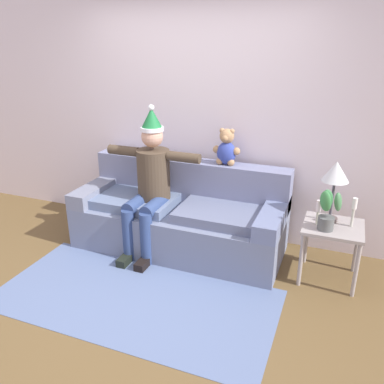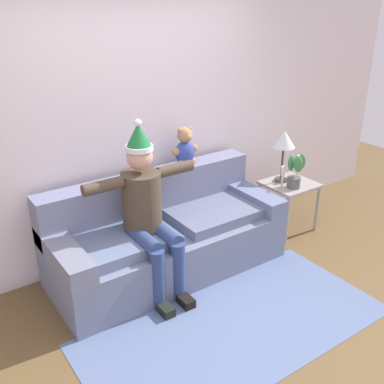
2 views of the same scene
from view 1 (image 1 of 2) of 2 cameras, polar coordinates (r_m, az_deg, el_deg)
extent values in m
plane|color=brown|center=(3.66, -8.08, -14.71)|extent=(10.00, 10.00, 0.00)
cube|color=silver|center=(4.44, 0.92, 11.09)|extent=(7.00, 0.10, 2.70)
cube|color=slate|center=(4.29, -1.87, -5.20)|extent=(2.19, 0.88, 0.45)
cube|color=slate|center=(4.39, -0.29, 1.78)|extent=(2.19, 0.24, 0.45)
cube|color=slate|center=(4.62, -13.21, 0.31)|extent=(0.22, 0.88, 0.16)
cube|color=slate|center=(3.91, 11.48, -3.50)|extent=(0.22, 0.88, 0.16)
cube|color=slate|center=(4.34, -8.16, -1.13)|extent=(0.88, 0.62, 0.10)
cube|color=slate|center=(3.98, 4.34, -3.13)|extent=(0.88, 0.62, 0.10)
cylinder|color=#4A3B2C|center=(4.16, -5.50, 2.53)|extent=(0.34, 0.34, 0.52)
sphere|color=tan|center=(4.05, -5.70, 7.89)|extent=(0.22, 0.22, 0.22)
cylinder|color=white|center=(4.03, -5.74, 8.96)|extent=(0.23, 0.23, 0.04)
cone|color=#1B6D36|center=(4.01, -5.80, 10.49)|extent=(0.21, 0.21, 0.20)
sphere|color=white|center=(3.99, -5.85, 11.90)|extent=(0.06, 0.06, 0.06)
cylinder|color=navy|center=(4.13, -7.86, -1.57)|extent=(0.14, 0.40, 0.14)
cylinder|color=navy|center=(4.09, -9.02, -6.12)|extent=(0.13, 0.13, 0.55)
cube|color=black|center=(4.14, -9.39, -9.45)|extent=(0.10, 0.24, 0.08)
cylinder|color=navy|center=(4.04, -5.37, -1.99)|extent=(0.14, 0.40, 0.14)
cylinder|color=navy|center=(4.00, -6.52, -6.64)|extent=(0.13, 0.13, 0.55)
cube|color=black|center=(4.06, -6.91, -10.04)|extent=(0.10, 0.24, 0.08)
cylinder|color=#4A3B2C|center=(4.25, -9.72, 5.85)|extent=(0.34, 0.10, 0.10)
cylinder|color=#4A3B2C|center=(3.95, -1.19, 4.97)|extent=(0.34, 0.10, 0.10)
ellipsoid|color=#3343A1|center=(4.16, 4.93, 5.55)|extent=(0.20, 0.16, 0.24)
sphere|color=tan|center=(4.11, 5.01, 7.97)|extent=(0.15, 0.15, 0.15)
sphere|color=tan|center=(4.06, 4.75, 7.65)|extent=(0.07, 0.07, 0.07)
sphere|color=tan|center=(4.12, 4.32, 8.75)|extent=(0.05, 0.05, 0.05)
sphere|color=tan|center=(4.09, 5.74, 8.61)|extent=(0.05, 0.05, 0.05)
sphere|color=tan|center=(4.18, 3.56, 6.10)|extent=(0.08, 0.08, 0.08)
sphere|color=tan|center=(4.17, 3.98, 4.42)|extent=(0.08, 0.08, 0.08)
sphere|color=tan|center=(4.12, 6.34, 5.80)|extent=(0.08, 0.08, 0.08)
sphere|color=tan|center=(4.14, 5.57, 4.23)|extent=(0.08, 0.08, 0.08)
cube|color=#A09895|center=(3.84, 19.53, -4.73)|extent=(0.52, 0.49, 0.03)
cylinder|color=#A09895|center=(3.78, 15.28, -9.37)|extent=(0.04, 0.04, 0.52)
cylinder|color=#A09895|center=(3.78, 22.37, -10.32)|extent=(0.04, 0.04, 0.52)
cylinder|color=#A09895|center=(4.16, 16.03, -6.46)|extent=(0.04, 0.04, 0.52)
cylinder|color=#A09895|center=(4.16, 22.43, -7.32)|extent=(0.04, 0.04, 0.52)
cylinder|color=#534441|center=(3.91, 19.03, -3.64)|extent=(0.14, 0.14, 0.03)
cylinder|color=#423F4B|center=(3.84, 19.37, -1.02)|extent=(0.02, 0.02, 0.36)
cone|color=silver|center=(3.75, 19.87, 2.78)|extent=(0.24, 0.24, 0.18)
cylinder|color=#555857|center=(3.71, 18.54, -4.24)|extent=(0.14, 0.14, 0.12)
ellipsoid|color=#427C4B|center=(3.61, 20.13, -1.33)|extent=(0.09, 0.15, 0.20)
ellipsoid|color=#3B8147|center=(3.67, 18.73, -0.97)|extent=(0.13, 0.09, 0.19)
ellipsoid|color=#398142|center=(3.57, 18.55, -1.26)|extent=(0.14, 0.10, 0.19)
cylinder|color=beige|center=(3.79, 17.45, -3.47)|extent=(0.02, 0.02, 0.13)
cylinder|color=white|center=(3.74, 17.64, -1.87)|extent=(0.04, 0.04, 0.10)
cylinder|color=beige|center=(3.83, 21.93, -3.40)|extent=(0.02, 0.02, 0.17)
cylinder|color=white|center=(3.78, 22.21, -1.52)|extent=(0.04, 0.04, 0.10)
cube|color=slate|center=(3.65, -8.18, -14.77)|extent=(2.46, 1.20, 0.01)
camera|label=2|loc=(3.47, -65.47, 14.31)|focal=42.24mm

